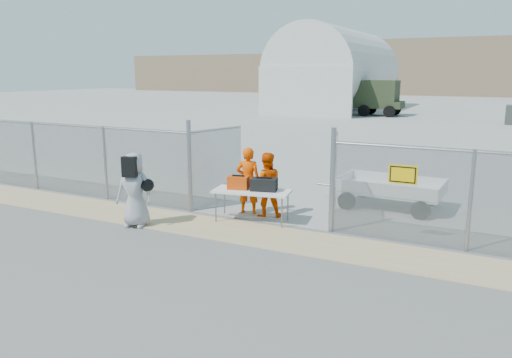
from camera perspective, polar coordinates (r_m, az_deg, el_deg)
The scene contains 14 objects.
ground at distance 11.19m, azimuth -4.63°, elevation -7.45°, with size 160.00×160.00×0.00m, color #585858.
tarmac_inside at distance 51.42m, azimuth 20.56°, elevation 7.20°, with size 160.00×80.00×0.01m, color #989893.
dirt_strip at distance 12.00m, azimuth -2.15°, elevation -6.01°, with size 44.00×1.60×0.01m, color tan.
distant_hills at distance 86.99m, azimuth 26.85°, elevation 11.36°, with size 140.00×6.00×9.00m, color #7F684F, non-canonical shape.
chain_link_fence at distance 12.57m, azimuth -0.00°, elevation 0.00°, with size 40.00×0.20×2.20m, color gray, non-canonical shape.
quonset_hangar at distance 51.39m, azimuth 9.26°, elevation 12.27°, with size 9.00×18.00×8.00m, color beige, non-canonical shape.
folding_table at distance 12.69m, azimuth -0.47°, elevation -3.09°, with size 1.94×0.81×0.82m, color white, non-canonical shape.
orange_bag at distance 12.70m, azimuth -2.03°, elevation -0.41°, with size 0.52×0.34×0.32m, color #D24109.
black_duffel at distance 12.51m, azimuth 0.92°, elevation -0.64°, with size 0.64×0.38×0.31m, color black.
security_worker_left at distance 13.30m, azimuth -0.90°, elevation -0.19°, with size 0.66×0.43×1.81m, color #EE4B00.
security_worker_right at distance 13.01m, azimuth 1.17°, elevation -0.68°, with size 0.84×0.65×1.72m, color #EE4B00.
visitor at distance 12.56m, azimuth -13.71°, elevation -1.21°, with size 0.90×0.59×1.84m, color #98989B.
utility_trailer at distance 14.48m, azimuth 15.13°, elevation -1.47°, with size 3.65×1.88×0.89m, color white, non-canonical shape.
military_truck at distance 45.28m, azimuth 12.43°, elevation 9.05°, with size 6.38×2.36×3.04m, color #2B371F, non-canonical shape.
Camera 1 is at (5.51, -8.99, 3.74)m, focal length 35.00 mm.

